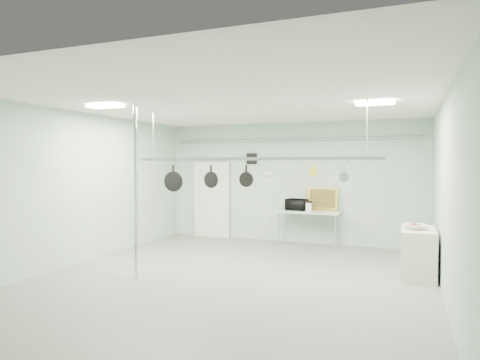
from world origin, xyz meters
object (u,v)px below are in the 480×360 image
at_px(skillet_mid, 211,176).
at_px(skillet_right, 246,175).
at_px(coffee_canister, 309,207).
at_px(side_cabinet, 418,253).
at_px(chrome_pole, 136,191).
at_px(fruit_bowl, 415,227).
at_px(microwave, 297,205).
at_px(pot_rack, 250,157).
at_px(prep_table, 309,214).
at_px(skillet_left, 173,178).

relative_size(skillet_mid, skillet_right, 1.13).
bearing_deg(coffee_canister, side_cabinet, -38.79).
bearing_deg(skillet_mid, chrome_pole, -132.65).
bearing_deg(skillet_mid, fruit_bowl, 22.90).
bearing_deg(microwave, pot_rack, 100.29).
bearing_deg(side_cabinet, pot_rack, -159.55).
bearing_deg(prep_table, skillet_left, -121.68).
xyz_separation_m(side_cabinet, skillet_mid, (-3.75, -1.10, 1.42)).
relative_size(pot_rack, skillet_mid, 10.97).
relative_size(prep_table, pot_rack, 0.33).
distance_m(side_cabinet, coffee_canister, 3.28).
bearing_deg(coffee_canister, skillet_left, -123.54).
bearing_deg(skillet_left, chrome_pole, -109.42).
distance_m(pot_rack, skillet_right, 0.35).
xyz_separation_m(fruit_bowl, skillet_mid, (-3.68, -0.97, 0.92)).
bearing_deg(skillet_left, skillet_right, -3.12).
relative_size(chrome_pole, side_cabinet, 2.67).
bearing_deg(skillet_right, prep_table, 83.51).
distance_m(pot_rack, microwave, 3.53).
bearing_deg(pot_rack, skillet_mid, 180.00).
relative_size(pot_rack, skillet_right, 12.37).
xyz_separation_m(pot_rack, skillet_mid, (-0.80, 0.00, -0.36)).
xyz_separation_m(prep_table, pot_rack, (-0.40, -3.30, 1.40)).
bearing_deg(fruit_bowl, skillet_mid, -165.20).
relative_size(prep_table, side_cabinet, 1.33).
bearing_deg(chrome_pole, microwave, 64.94).
relative_size(chrome_pole, fruit_bowl, 7.88).
xyz_separation_m(chrome_pole, side_cabinet, (4.85, 2.00, -1.15)).
bearing_deg(prep_table, pot_rack, -96.91).
distance_m(pot_rack, coffee_canister, 3.38).
distance_m(microwave, skillet_right, 3.44).
relative_size(chrome_pole, skillet_right, 8.24).
distance_m(fruit_bowl, skillet_right, 3.24).
bearing_deg(skillet_left, pot_rack, -3.12).
xyz_separation_m(microwave, coffee_canister, (0.36, -0.21, -0.03)).
bearing_deg(coffee_canister, fruit_bowl, -41.34).
relative_size(side_cabinet, skillet_left, 2.20).
relative_size(side_cabinet, skillet_right, 3.09).
bearing_deg(side_cabinet, skillet_left, -166.51).
xyz_separation_m(skillet_mid, skillet_right, (0.73, 0.00, 0.02)).
height_order(chrome_pole, skillet_left, chrome_pole).
distance_m(side_cabinet, skillet_mid, 4.16).
bearing_deg(pot_rack, skillet_left, 180.00).
height_order(fruit_bowl, skillet_right, skillet_right).
bearing_deg(skillet_mid, pot_rack, 8.10).
distance_m(prep_table, skillet_left, 4.00).
distance_m(coffee_canister, fruit_bowl, 3.26).
xyz_separation_m(pot_rack, microwave, (0.08, 3.33, -1.18)).
xyz_separation_m(microwave, skillet_mid, (-0.88, -3.33, 0.82)).
bearing_deg(pot_rack, fruit_bowl, 18.65).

